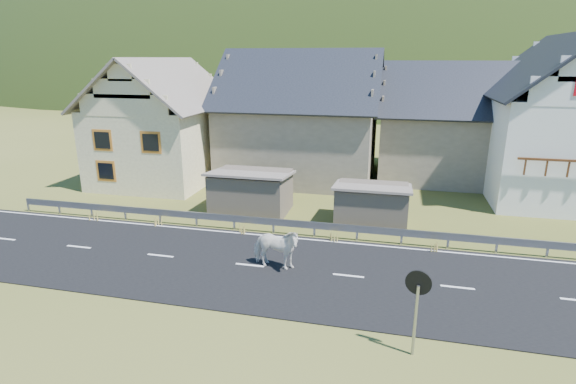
# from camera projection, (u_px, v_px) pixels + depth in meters

# --- Properties ---
(ground) EXTENTS (160.00, 160.00, 0.00)m
(ground) POSITION_uv_depth(u_px,v_px,m) (250.00, 266.00, 18.25)
(ground) COLOR #404615
(ground) RESTS_ON ground
(road) EXTENTS (60.00, 7.00, 0.04)m
(road) POSITION_uv_depth(u_px,v_px,m) (250.00, 266.00, 18.24)
(road) COLOR black
(road) RESTS_ON ground
(lane_markings) EXTENTS (60.00, 6.60, 0.01)m
(lane_markings) POSITION_uv_depth(u_px,v_px,m) (250.00, 265.00, 18.23)
(lane_markings) COLOR silver
(lane_markings) RESTS_ON road
(guardrail) EXTENTS (28.10, 0.09, 0.75)m
(guardrail) POSITION_uv_depth(u_px,v_px,m) (273.00, 222.00, 21.52)
(guardrail) COLOR #93969B
(guardrail) RESTS_ON ground
(shed_left) EXTENTS (4.30, 3.30, 2.40)m
(shed_left) POSITION_uv_depth(u_px,v_px,m) (251.00, 192.00, 24.43)
(shed_left) COLOR brown
(shed_left) RESTS_ON ground
(shed_right) EXTENTS (3.80, 2.90, 2.20)m
(shed_right) POSITION_uv_depth(u_px,v_px,m) (372.00, 206.00, 22.56)
(shed_right) COLOR brown
(shed_right) RESTS_ON ground
(house_cream) EXTENTS (7.80, 9.80, 8.30)m
(house_cream) POSITION_uv_depth(u_px,v_px,m) (162.00, 116.00, 30.39)
(house_cream) COLOR #FFF1BB
(house_cream) RESTS_ON ground
(house_stone_a) EXTENTS (10.80, 9.80, 8.90)m
(house_stone_a) POSITION_uv_depth(u_px,v_px,m) (301.00, 110.00, 31.12)
(house_stone_a) COLOR gray
(house_stone_a) RESTS_ON ground
(house_stone_b) EXTENTS (9.80, 8.80, 8.10)m
(house_stone_b) POSITION_uv_depth(u_px,v_px,m) (449.00, 117.00, 30.89)
(house_stone_b) COLOR gray
(house_stone_b) RESTS_ON ground
(house_white) EXTENTS (8.80, 10.80, 9.70)m
(house_white) POSITION_uv_depth(u_px,v_px,m) (563.00, 112.00, 26.53)
(house_white) COLOR white
(house_white) RESTS_ON ground
(mountain) EXTENTS (440.00, 280.00, 260.00)m
(mountain) POSITION_uv_depth(u_px,v_px,m) (393.00, 127.00, 190.67)
(mountain) COLOR #203311
(mountain) RESTS_ON ground
(conifer_patch) EXTENTS (76.00, 50.00, 28.00)m
(conifer_patch) POSITION_uv_depth(u_px,v_px,m) (187.00, 65.00, 131.21)
(conifer_patch) COLOR black
(conifer_patch) RESTS_ON ground
(horse) EXTENTS (1.15, 2.14, 1.73)m
(horse) POSITION_uv_depth(u_px,v_px,m) (276.00, 248.00, 17.75)
(horse) COLOR white
(horse) RESTS_ON road
(traffic_mirror) EXTENTS (0.72, 0.25, 2.59)m
(traffic_mirror) POSITION_uv_depth(u_px,v_px,m) (418.00, 294.00, 12.34)
(traffic_mirror) COLOR #93969B
(traffic_mirror) RESTS_ON ground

